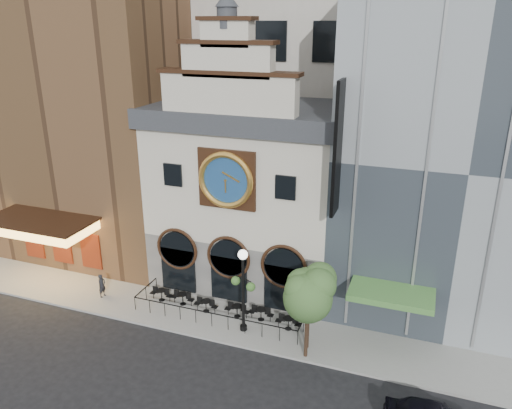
{
  "coord_description": "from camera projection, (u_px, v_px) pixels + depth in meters",
  "views": [
    {
      "loc": [
        11.17,
        -21.78,
        17.38
      ],
      "look_at": [
        1.07,
        6.0,
        6.38
      ],
      "focal_mm": 35.0,
      "sensor_mm": 36.0,
      "label": 1
    }
  ],
  "objects": [
    {
      "name": "sidewalk",
      "position": [
        221.0,
        316.0,
        30.99
      ],
      "size": [
        44.0,
        5.0,
        0.15
      ],
      "primitive_type": "cube",
      "color": "gray",
      "rests_on": "ground"
    },
    {
      "name": "bistro_0",
      "position": [
        161.0,
        294.0,
        32.41
      ],
      "size": [
        1.58,
        0.68,
        0.9
      ],
      "color": "black",
      "rests_on": "sidewalk"
    },
    {
      "name": "clock_building",
      "position": [
        250.0,
        189.0,
        33.38
      ],
      "size": [
        12.6,
        8.78,
        18.65
      ],
      "color": "#605E5B",
      "rests_on": "ground"
    },
    {
      "name": "retail_building",
      "position": [
        465.0,
        148.0,
        29.92
      ],
      "size": [
        14.0,
        14.4,
        20.0
      ],
      "color": "gray",
      "rests_on": "ground"
    },
    {
      "name": "bistro_4",
      "position": [
        261.0,
        313.0,
        30.3
      ],
      "size": [
        1.58,
        0.68,
        0.9
      ],
      "color": "black",
      "rests_on": "sidewalk"
    },
    {
      "name": "bistro_5",
      "position": [
        288.0,
        322.0,
        29.38
      ],
      "size": [
        1.58,
        0.68,
        0.9
      ],
      "color": "black",
      "rests_on": "sidewalk"
    },
    {
      "name": "bistro_3",
      "position": [
        237.0,
        310.0,
        30.62
      ],
      "size": [
        1.58,
        0.68,
        0.9
      ],
      "color": "black",
      "rests_on": "sidewalk"
    },
    {
      "name": "bistro_2",
      "position": [
        206.0,
        305.0,
        31.17
      ],
      "size": [
        1.58,
        0.68,
        0.9
      ],
      "color": "black",
      "rests_on": "sidewalk"
    },
    {
      "name": "tree_left",
      "position": [
        309.0,
        294.0,
        25.89
      ],
      "size": [
        2.7,
        2.6,
        5.2
      ],
      "color": "#382619",
      "rests_on": "sidewalk"
    },
    {
      "name": "pedestrian",
      "position": [
        102.0,
        286.0,
        32.75
      ],
      "size": [
        0.45,
        0.63,
        1.62
      ],
      "primitive_type": "imported",
      "rotation": [
        0.0,
        0.0,
        1.46
      ],
      "color": "black",
      "rests_on": "sidewalk"
    },
    {
      "name": "cafe_railing",
      "position": [
        221.0,
        308.0,
        30.81
      ],
      "size": [
        10.6,
        2.6,
        0.9
      ],
      "primitive_type": null,
      "color": "black",
      "rests_on": "sidewalk"
    },
    {
      "name": "theater_building",
      "position": [
        98.0,
        87.0,
        37.36
      ],
      "size": [
        14.0,
        15.6,
        25.0
      ],
      "color": "brown",
      "rests_on": "ground"
    },
    {
      "name": "lamppost",
      "position": [
        243.0,
        282.0,
        28.37
      ],
      "size": [
        1.6,
        0.9,
        5.21
      ],
      "rotation": [
        0.0,
        0.0,
        -0.33
      ],
      "color": "black",
      "rests_on": "sidewalk"
    },
    {
      "name": "bistro_1",
      "position": [
        183.0,
        298.0,
        31.95
      ],
      "size": [
        1.58,
        0.68,
        0.9
      ],
      "color": "black",
      "rests_on": "sidewalk"
    },
    {
      "name": "ground",
      "position": [
        203.0,
        340.0,
        28.82
      ],
      "size": [
        120.0,
        120.0,
        0.0
      ],
      "primitive_type": "plane",
      "color": "black",
      "rests_on": "ground"
    },
    {
      "name": "tree_right",
      "position": [
        310.0,
        287.0,
        26.63
      ],
      "size": [
        2.68,
        2.58,
        5.17
      ],
      "color": "#382619",
      "rests_on": "sidewalk"
    }
  ]
}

